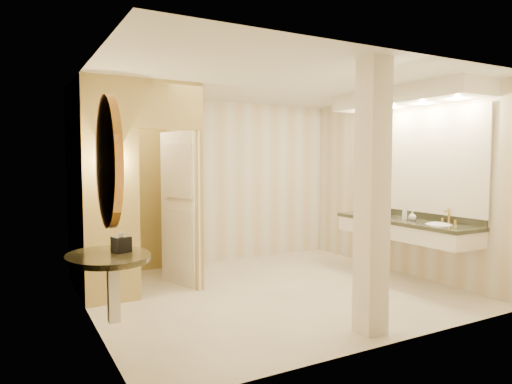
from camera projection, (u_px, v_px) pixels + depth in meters
floor at (272, 291)px, 5.96m from camera, size 4.50×4.50×0.00m
ceiling at (273, 82)px, 5.77m from camera, size 4.50×4.50×0.00m
wall_back at (211, 182)px, 7.62m from camera, size 4.50×0.02×2.70m
wall_front at (386, 201)px, 4.12m from camera, size 4.50×0.02×2.70m
wall_left at (89, 195)px, 4.79m from camera, size 0.02×4.00×2.70m
wall_right at (399, 184)px, 6.95m from camera, size 0.02×4.00×2.70m
toilet_closet at (165, 185)px, 6.18m from camera, size 1.50×1.55×2.70m
wall_sconce at (112, 159)px, 5.29m from camera, size 0.14×0.14×0.42m
vanity at (407, 166)px, 6.45m from camera, size 0.75×2.37×2.09m
console_shelf at (109, 203)px, 4.05m from camera, size 0.91×0.91×1.91m
pillar at (372, 197)px, 4.47m from camera, size 0.25×0.25×2.70m
tissue_box at (121, 244)px, 4.18m from camera, size 0.17×0.17×0.14m
toilet at (93, 252)px, 6.53m from camera, size 0.56×0.85×0.82m
soap_bottle_a at (385, 213)px, 6.73m from camera, size 0.06×0.06×0.12m
soap_bottle_b at (412, 216)px, 6.35m from camera, size 0.11×0.11×0.13m
soap_bottle_c at (405, 213)px, 6.40m from camera, size 0.09×0.09×0.19m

